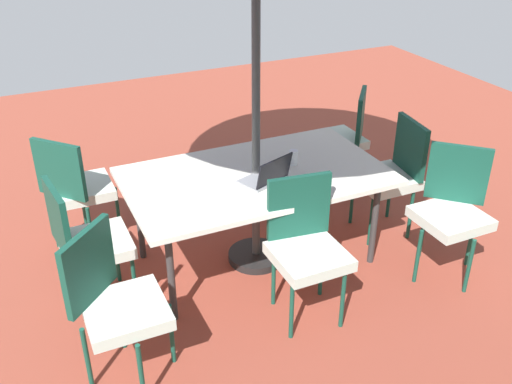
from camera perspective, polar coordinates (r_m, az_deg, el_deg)
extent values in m
cube|color=brown|center=(4.67, 0.00, -6.67)|extent=(10.00, 10.00, 0.02)
cube|color=silver|center=(4.28, 0.00, 1.55)|extent=(1.92, 1.12, 0.04)
cylinder|color=#333333|center=(5.12, 6.31, 1.37)|extent=(0.05, 0.05, 0.72)
cylinder|color=#333333|center=(4.59, -11.39, -2.52)|extent=(0.05, 0.05, 0.72)
cylinder|color=#333333|center=(4.53, 11.54, -2.95)|extent=(0.05, 0.05, 0.72)
cylinder|color=#333333|center=(3.92, -8.33, -8.18)|extent=(0.05, 0.05, 0.72)
cylinder|color=#4C4C4C|center=(4.07, 0.00, 8.31)|extent=(0.06, 0.06, 2.56)
cylinder|color=black|center=(4.65, 0.00, -6.26)|extent=(0.44, 0.44, 0.06)
cube|color=silver|center=(4.84, -16.69, 0.30)|extent=(0.46, 0.46, 0.08)
cube|color=#144738|center=(4.59, -18.76, 2.07)|extent=(0.32, 0.35, 0.45)
cylinder|color=#144738|center=(4.98, -13.39, -1.86)|extent=(0.03, 0.03, 0.45)
cylinder|color=#144738|center=(5.19, -16.62, -1.03)|extent=(0.03, 0.03, 0.45)
cylinder|color=#144738|center=(4.75, -15.89, -3.87)|extent=(0.03, 0.03, 0.45)
cylinder|color=#144738|center=(4.96, -19.17, -2.91)|extent=(0.03, 0.03, 0.45)
cube|color=silver|center=(3.85, 5.22, -6.31)|extent=(0.46, 0.46, 0.08)
cube|color=#144738|center=(3.88, 4.23, -1.41)|extent=(0.44, 0.10, 0.45)
cylinder|color=#144738|center=(3.83, 3.52, -11.52)|extent=(0.03, 0.03, 0.45)
cylinder|color=#144738|center=(3.95, 8.50, -10.41)|extent=(0.03, 0.03, 0.45)
cylinder|color=#144738|center=(4.09, 1.74, -8.43)|extent=(0.03, 0.03, 0.45)
cylinder|color=#144738|center=(4.20, 6.43, -7.50)|extent=(0.03, 0.03, 0.45)
cube|color=silver|center=(5.56, 7.85, 5.04)|extent=(0.46, 0.46, 0.08)
cube|color=#144738|center=(5.44, 10.24, 7.35)|extent=(0.30, 0.37, 0.45)
cylinder|color=#144738|center=(5.85, 6.15, 3.53)|extent=(0.03, 0.03, 0.45)
cylinder|color=#144738|center=(5.53, 5.59, 2.00)|extent=(0.03, 0.03, 0.45)
cylinder|color=#144738|center=(5.82, 9.65, 3.14)|extent=(0.03, 0.03, 0.45)
cylinder|color=#144738|center=(5.49, 9.29, 1.57)|extent=(0.03, 0.03, 0.45)
cube|color=silver|center=(4.10, -15.46, -4.98)|extent=(0.46, 0.46, 0.08)
cube|color=#144738|center=(3.93, -18.85, -2.58)|extent=(0.09, 0.44, 0.45)
cylinder|color=#144738|center=(4.15, -11.84, -8.55)|extent=(0.03, 0.03, 0.45)
cylinder|color=#144738|center=(4.43, -13.54, -6.09)|extent=(0.03, 0.03, 0.45)
cylinder|color=#144738|center=(4.08, -16.61, -9.99)|extent=(0.03, 0.03, 0.45)
cylinder|color=#144738|center=(4.36, -18.00, -7.38)|extent=(0.03, 0.03, 0.45)
cube|color=silver|center=(4.90, 12.44, 1.21)|extent=(0.46, 0.46, 0.08)
cube|color=#144738|center=(4.88, 14.94, 4.29)|extent=(0.10, 0.44, 0.45)
cylinder|color=#144738|center=(5.08, 9.41, -0.80)|extent=(0.03, 0.03, 0.45)
cylinder|color=#144738|center=(4.81, 11.22, -2.82)|extent=(0.03, 0.03, 0.45)
cylinder|color=#144738|center=(5.24, 12.97, -0.24)|extent=(0.03, 0.03, 0.45)
cylinder|color=#144738|center=(4.97, 14.92, -2.15)|extent=(0.03, 0.03, 0.45)
cube|color=silver|center=(3.49, -12.66, -11.36)|extent=(0.46, 0.46, 0.08)
cube|color=#144738|center=(3.43, -16.12, -7.00)|extent=(0.34, 0.34, 0.45)
cylinder|color=#144738|center=(3.48, -11.19, -17.24)|extent=(0.03, 0.03, 0.45)
cylinder|color=#144738|center=(3.69, -8.28, -13.60)|extent=(0.03, 0.03, 0.45)
cylinder|color=#144738|center=(3.64, -16.24, -15.44)|extent=(0.03, 0.03, 0.45)
cylinder|color=#144738|center=(3.85, -13.12, -12.12)|extent=(0.03, 0.03, 0.45)
cube|color=silver|center=(4.48, 18.55, -2.44)|extent=(0.46, 0.46, 0.08)
cube|color=#144738|center=(4.54, 19.20, 1.72)|extent=(0.34, 0.33, 0.45)
cylinder|color=#144738|center=(4.46, 15.60, -6.12)|extent=(0.03, 0.03, 0.45)
cylinder|color=#144738|center=(4.47, 20.19, -6.86)|extent=(0.03, 0.03, 0.45)
cylinder|color=#144738|center=(4.77, 16.04, -3.77)|extent=(0.03, 0.03, 0.45)
cylinder|color=#144738|center=(4.77, 20.32, -4.46)|extent=(0.03, 0.03, 0.45)
cube|color=gray|center=(4.18, 0.72, 1.24)|extent=(0.38, 0.32, 0.02)
cube|color=black|center=(4.06, 1.84, 2.09)|extent=(0.32, 0.16, 0.20)
cylinder|color=white|center=(4.41, 3.69, 3.41)|extent=(0.07, 0.07, 0.11)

